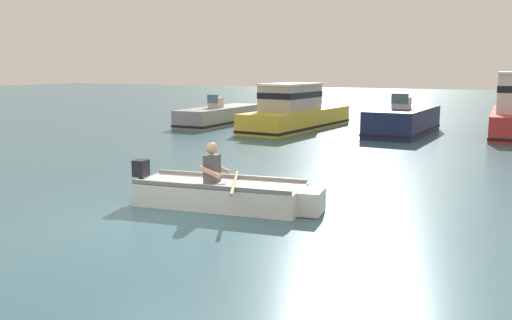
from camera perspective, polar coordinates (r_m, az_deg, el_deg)
ground_plane at (r=9.48m, az=-10.40°, el=-6.23°), size 120.00×120.00×0.00m
rowboat_with_person at (r=10.25m, az=-3.39°, el=-3.44°), size 3.73×1.84×1.19m
moored_boat_grey at (r=25.07m, az=-3.69°, el=4.54°), size 1.57×5.54×1.35m
moored_boat_yellow at (r=23.02m, az=4.05°, el=4.93°), size 2.54×6.87×1.90m
moored_boat_navy at (r=21.93m, az=14.91°, el=3.82°), size 2.08×4.94×1.58m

